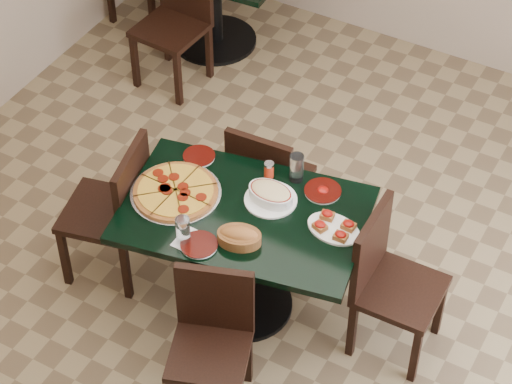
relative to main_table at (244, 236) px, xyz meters
The scene contains 18 objects.
floor 0.59m from the main_table, 13.12° to the left, with size 5.50×5.50×0.00m, color olive.
main_table is the anchor object (origin of this frame).
chair_far 0.56m from the main_table, 106.51° to the left, with size 0.42×0.42×0.85m.
chair_near 0.59m from the main_table, 76.41° to the right, with size 0.49×0.49×0.83m.
chair_right 0.77m from the main_table, 12.62° to the left, with size 0.42×0.42×0.89m.
chair_left 0.76m from the main_table, behind, with size 0.52×0.52×0.92m.
back_chair_near 2.18m from the main_table, 131.67° to the left, with size 0.46×0.46×0.92m.
pepperoni_pizza 0.43m from the main_table, behind, with size 0.48×0.48×0.04m.
lasagna_casserole 0.28m from the main_table, 60.08° to the left, with size 0.28×0.28×0.09m.
bread_basket 0.31m from the main_table, 66.69° to the right, with size 0.26×0.22×0.09m.
bruschetta_platter 0.51m from the main_table, 13.39° to the left, with size 0.31×0.23×0.05m.
side_plate_near 0.37m from the main_table, 103.85° to the right, with size 0.19×0.19×0.02m.
side_plate_far_r 0.48m from the main_table, 48.60° to the left, with size 0.20×0.20×0.03m.
side_plate_far_l 0.52m from the main_table, 149.70° to the left, with size 0.18×0.18×0.02m.
napkin_setting 0.38m from the main_table, 111.82° to the right, with size 0.16×0.16×0.01m.
water_glass_a 0.45m from the main_table, 70.92° to the left, with size 0.08×0.08×0.16m, color white.
water_glass_b 0.44m from the main_table, 116.72° to the right, with size 0.07×0.07×0.16m, color white.
pepper_shaker 0.38m from the main_table, 92.98° to the left, with size 0.05×0.05×0.09m.
Camera 1 is at (1.64, -3.14, 4.39)m, focal length 70.00 mm.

